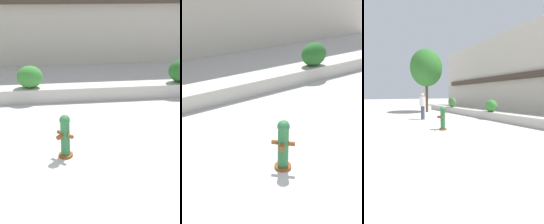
% 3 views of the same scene
% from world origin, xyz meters
% --- Properties ---
extents(hedge_bush_2, '(1.07, 0.70, 0.87)m').
position_xyz_m(hedge_bush_2, '(5.44, 6.00, 0.94)').
color(hedge_bush_2, '#235B23').
rests_on(hedge_bush_2, planter_wall_low).
extents(fire_hydrant, '(0.50, 0.50, 1.08)m').
position_xyz_m(fire_hydrant, '(0.82, 1.84, 0.55)').
color(fire_hydrant, brown).
rests_on(fire_hydrant, ground).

